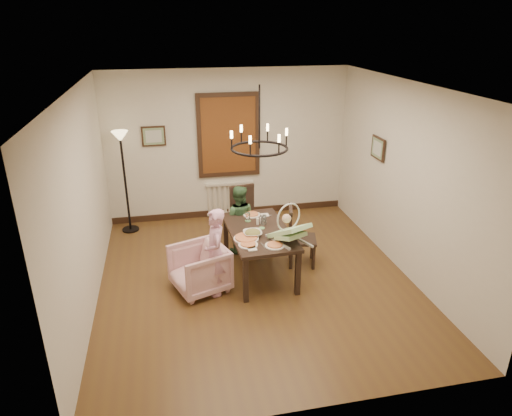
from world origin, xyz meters
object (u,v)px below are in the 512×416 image
object	(u,v)px
elderly_woman	(216,259)
floor_lamp	(125,184)
chair_right	(302,236)
armchair	(199,269)
drinking_glass	(263,220)
seated_man	(239,225)
chair_far	(247,216)
baby_bouncer	(289,229)
dining_table	(259,235)

from	to	relation	value
elderly_woman	floor_lamp	size ratio (longest dim) A/B	0.58
chair_right	armchair	distance (m)	1.69
drinking_glass	seated_man	bearing A→B (deg)	116.88
elderly_woman	drinking_glass	bearing A→B (deg)	125.17
chair_far	baby_bouncer	world-z (taller)	baby_bouncer
dining_table	chair_right	xyz separation A→B (m)	(0.72, 0.14, -0.15)
chair_far	elderly_woman	world-z (taller)	elderly_woman
armchair	drinking_glass	bearing A→B (deg)	94.71
dining_table	elderly_woman	xyz separation A→B (m)	(-0.70, -0.41, -0.11)
drinking_glass	chair_right	bearing A→B (deg)	-4.43
elderly_woman	drinking_glass	distance (m)	1.03
elderly_woman	seated_man	size ratio (longest dim) A/B	1.10
dining_table	seated_man	distance (m)	0.79
chair_right	elderly_woman	world-z (taller)	elderly_woman
dining_table	chair_right	bearing A→B (deg)	8.44
chair_far	baby_bouncer	size ratio (longest dim) A/B	1.68
chair_far	elderly_woman	distance (m)	1.60
drinking_glass	baby_bouncer	bearing A→B (deg)	-71.31
dining_table	drinking_glass	world-z (taller)	drinking_glass
dining_table	seated_man	world-z (taller)	seated_man
drinking_glass	elderly_woman	bearing A→B (deg)	-143.52
baby_bouncer	dining_table	bearing A→B (deg)	101.08
chair_right	elderly_woman	xyz separation A→B (m)	(-1.41, -0.55, 0.04)
seated_man	drinking_glass	distance (m)	0.70
elderly_woman	seated_man	distance (m)	1.27
elderly_woman	drinking_glass	xyz separation A→B (m)	(0.80, 0.59, 0.26)
dining_table	baby_bouncer	xyz separation A→B (m)	(0.33, -0.46, 0.28)
elderly_woman	seated_man	xyz separation A→B (m)	(0.52, 1.16, -0.05)
dining_table	drinking_glass	size ratio (longest dim) A/B	11.26
baby_bouncer	armchair	bearing A→B (deg)	147.59
armchair	drinking_glass	distance (m)	1.21
dining_table	drinking_glass	bearing A→B (deg)	57.97
chair_far	drinking_glass	world-z (taller)	chair_far
dining_table	chair_far	size ratio (longest dim) A/B	1.58
dining_table	chair_far	bearing A→B (deg)	87.14
elderly_woman	baby_bouncer	size ratio (longest dim) A/B	1.77
chair_far	floor_lamp	xyz separation A→B (m)	(-1.99, 0.92, 0.40)
baby_bouncer	floor_lamp	distance (m)	3.35
armchair	drinking_glass	size ratio (longest dim) A/B	5.23
dining_table	armchair	bearing A→B (deg)	-165.68
floor_lamp	chair_far	bearing A→B (deg)	-24.87
chair_far	armchair	xyz separation A→B (m)	(-0.92, -1.32, -0.17)
chair_far	drinking_glass	xyz separation A→B (m)	(0.10, -0.85, 0.29)
armchair	seated_man	distance (m)	1.28
seated_man	baby_bouncer	world-z (taller)	baby_bouncer
dining_table	floor_lamp	size ratio (longest dim) A/B	0.87
dining_table	chair_right	size ratio (longest dim) A/B	1.63
drinking_glass	chair_far	bearing A→B (deg)	96.79
seated_man	chair_far	bearing A→B (deg)	-108.11
seated_man	baby_bouncer	size ratio (longest dim) A/B	1.62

